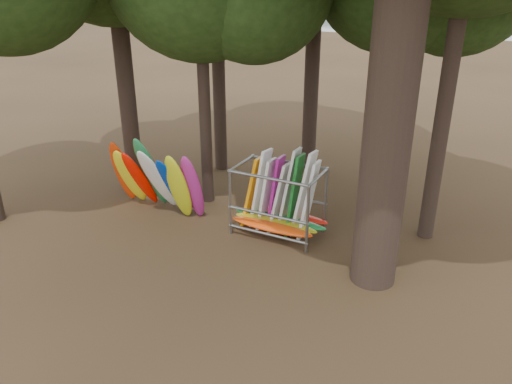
% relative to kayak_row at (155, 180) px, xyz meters
% --- Properties ---
extents(ground, '(120.00, 120.00, 0.00)m').
position_rel_kayak_row_xyz_m(ground, '(3.01, -1.26, -1.21)').
color(ground, '#47331E').
rests_on(ground, ground).
extents(lake, '(160.00, 160.00, 0.00)m').
position_rel_kayak_row_xyz_m(lake, '(3.01, 58.74, -1.21)').
color(lake, gray).
rests_on(lake, ground).
extents(far_shore, '(160.00, 4.00, 4.00)m').
position_rel_kayak_row_xyz_m(far_shore, '(3.01, 108.74, 0.79)').
color(far_shore, black).
rests_on(far_shore, ground).
extents(kayak_row, '(3.67, 1.95, 2.94)m').
position_rel_kayak_row_xyz_m(kayak_row, '(0.00, 0.00, 0.00)').
color(kayak_row, red).
rests_on(kayak_row, ground).
extents(storage_rack, '(3.15, 1.55, 2.79)m').
position_rel_kayak_row_xyz_m(storage_rack, '(4.28, 0.57, -0.20)').
color(storage_rack, slate).
rests_on(storage_rack, ground).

